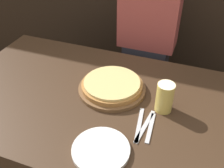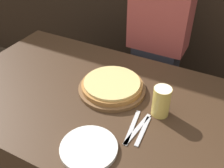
% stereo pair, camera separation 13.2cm
% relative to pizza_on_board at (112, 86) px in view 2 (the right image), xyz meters
% --- Properties ---
extents(dining_table, '(1.55, 0.91, 0.72)m').
position_rel_pizza_on_board_xyz_m(dining_table, '(-0.03, -0.08, -0.38)').
color(dining_table, '#3D2819').
rests_on(dining_table, ground_plane).
extents(pizza_on_board, '(0.34, 0.34, 0.06)m').
position_rel_pizza_on_board_xyz_m(pizza_on_board, '(0.00, 0.00, 0.00)').
color(pizza_on_board, brown).
rests_on(pizza_on_board, dining_table).
extents(beer_glass, '(0.08, 0.08, 0.14)m').
position_rel_pizza_on_board_xyz_m(beer_glass, '(0.27, -0.05, 0.05)').
color(beer_glass, '#E5C65B').
rests_on(beer_glass, dining_table).
extents(dinner_plate, '(0.23, 0.23, 0.02)m').
position_rel_pizza_on_board_xyz_m(dinner_plate, '(0.09, -0.38, -0.02)').
color(dinner_plate, white).
rests_on(dinner_plate, dining_table).
extents(fork, '(0.05, 0.21, 0.00)m').
position_rel_pizza_on_board_xyz_m(fork, '(0.20, -0.19, -0.02)').
color(fork, silver).
rests_on(fork, dining_table).
extents(dinner_knife, '(0.04, 0.21, 0.00)m').
position_rel_pizza_on_board_xyz_m(dinner_knife, '(0.22, -0.19, -0.02)').
color(dinner_knife, silver).
rests_on(dinner_knife, dining_table).
extents(spoon, '(0.03, 0.18, 0.00)m').
position_rel_pizza_on_board_xyz_m(spoon, '(0.25, -0.19, -0.02)').
color(spoon, silver).
rests_on(spoon, dining_table).
extents(diner_person, '(0.37, 0.20, 1.29)m').
position_rel_pizza_on_board_xyz_m(diner_person, '(0.04, 0.58, -0.11)').
color(diner_person, '#33333D').
rests_on(diner_person, ground_plane).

